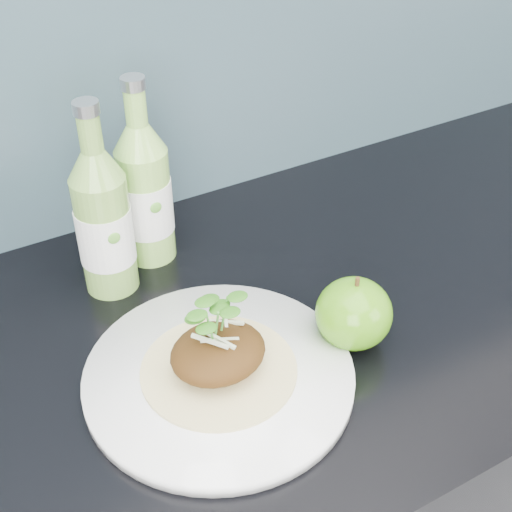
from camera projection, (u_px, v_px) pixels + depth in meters
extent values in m
cylinder|color=white|center=(219.00, 376.00, 0.76)|extent=(0.31, 0.31, 0.02)
cylinder|color=tan|center=(219.00, 370.00, 0.76)|extent=(0.17, 0.17, 0.00)
ellipsoid|color=#4B2D0E|center=(218.00, 353.00, 0.74)|extent=(0.10, 0.09, 0.05)
ellipsoid|color=#31810E|center=(354.00, 313.00, 0.79)|extent=(0.10, 0.10, 0.08)
cylinder|color=#472D14|center=(357.00, 283.00, 0.77)|extent=(0.01, 0.00, 0.01)
cylinder|color=#75A645|center=(106.00, 234.00, 0.85)|extent=(0.08, 0.08, 0.15)
cone|color=#75A645|center=(95.00, 165.00, 0.80)|extent=(0.07, 0.07, 0.03)
cylinder|color=#75A645|center=(90.00, 133.00, 0.77)|extent=(0.03, 0.03, 0.04)
cylinder|color=silver|center=(86.00, 108.00, 0.75)|extent=(0.03, 0.03, 0.01)
cylinder|color=white|center=(105.00, 234.00, 0.85)|extent=(0.08, 0.08, 0.07)
ellipsoid|color=#59A533|center=(114.00, 238.00, 0.82)|extent=(0.02, 0.00, 0.02)
cylinder|color=#89C251|center=(146.00, 205.00, 0.90)|extent=(0.08, 0.08, 0.15)
cone|color=#89C251|center=(139.00, 138.00, 0.85)|extent=(0.07, 0.07, 0.03)
cylinder|color=#89C251|center=(135.00, 107.00, 0.82)|extent=(0.03, 0.03, 0.04)
cylinder|color=silver|center=(133.00, 83.00, 0.81)|extent=(0.03, 0.03, 0.01)
cylinder|color=white|center=(146.00, 205.00, 0.90)|extent=(0.08, 0.08, 0.07)
ellipsoid|color=#59A533|center=(156.00, 208.00, 0.87)|extent=(0.02, 0.00, 0.02)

